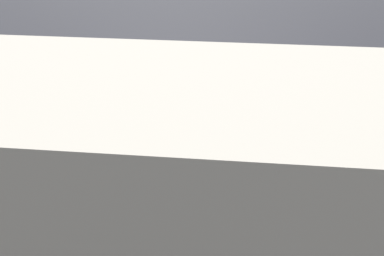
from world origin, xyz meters
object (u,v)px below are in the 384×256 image
object	(u,v)px
moving_hatchback	(263,106)
fire_hydrant	(78,170)
sign_post	(27,158)
pedestrian	(48,154)

from	to	relation	value
moving_hatchback	fire_hydrant	size ratio (longest dim) A/B	5.24
moving_hatchback	sign_post	bearing A→B (deg)	42.92
pedestrian	sign_post	size ratio (longest dim) A/B	0.68
fire_hydrant	sign_post	xyz separation A→B (m)	(0.53, 1.59, 1.18)
moving_hatchback	sign_post	size ratio (longest dim) A/B	1.75
pedestrian	sign_post	distance (m)	1.47
fire_hydrant	pedestrian	xyz separation A→B (m)	(0.62, 0.26, 0.56)
moving_hatchback	sign_post	distance (m)	7.15
moving_hatchback	pedestrian	world-z (taller)	moving_hatchback
moving_hatchback	pedestrian	distance (m)	6.37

